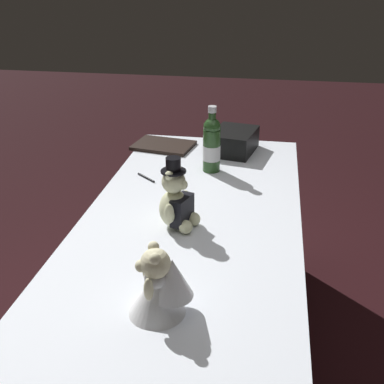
% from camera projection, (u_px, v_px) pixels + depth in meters
% --- Properties ---
extents(ground_plane, '(12.00, 12.00, 0.00)m').
position_uv_depth(ground_plane, '(192.00, 361.00, 2.22)').
color(ground_plane, black).
extents(reception_table, '(1.85, 0.84, 0.75)m').
position_uv_depth(reception_table, '(192.00, 294.00, 2.06)').
color(reception_table, white).
rests_on(reception_table, ground_plane).
extents(teddy_bear_groom, '(0.16, 0.15, 0.27)m').
position_uv_depth(teddy_bear_groom, '(176.00, 202.00, 1.79)').
color(teddy_bear_groom, beige).
rests_on(teddy_bear_groom, reception_table).
extents(teddy_bear_bride, '(0.17, 0.20, 0.21)m').
position_uv_depth(teddy_bear_bride, '(160.00, 285.00, 1.34)').
color(teddy_bear_bride, white).
rests_on(teddy_bear_bride, reception_table).
extents(champagne_bottle, '(0.08, 0.08, 0.31)m').
position_uv_depth(champagne_bottle, '(212.00, 144.00, 2.26)').
color(champagne_bottle, '#25471F').
rests_on(champagne_bottle, reception_table).
extents(signing_pen, '(0.09, 0.11, 0.01)m').
position_uv_depth(signing_pen, '(145.00, 177.00, 2.23)').
color(signing_pen, black).
rests_on(signing_pen, reception_table).
extents(gift_case_black, '(0.30, 0.25, 0.11)m').
position_uv_depth(gift_case_black, '(234.00, 141.00, 2.52)').
color(gift_case_black, black).
rests_on(gift_case_black, reception_table).
extents(guestbook, '(0.26, 0.34, 0.02)m').
position_uv_depth(guestbook, '(164.00, 145.00, 2.60)').
color(guestbook, black).
rests_on(guestbook, reception_table).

